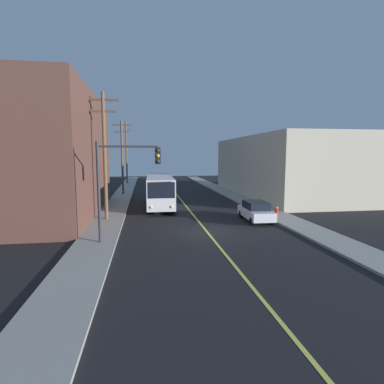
# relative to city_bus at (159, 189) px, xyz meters

# --- Properties ---
(ground_plane) EXTENTS (120.00, 120.00, 0.00)m
(ground_plane) POSITION_rel_city_bus_xyz_m (2.76, -11.79, -1.82)
(ground_plane) COLOR black
(sidewalk_left) EXTENTS (2.50, 90.00, 0.15)m
(sidewalk_left) POSITION_rel_city_bus_xyz_m (-4.49, -1.79, -1.74)
(sidewalk_left) COLOR gray
(sidewalk_left) RESTS_ON ground
(sidewalk_right) EXTENTS (2.50, 90.00, 0.15)m
(sidewalk_right) POSITION_rel_city_bus_xyz_m (10.01, -1.79, -1.74)
(sidewalk_right) COLOR gray
(sidewalk_right) RESTS_ON ground
(lane_stripe_center) EXTENTS (0.16, 60.00, 0.01)m
(lane_stripe_center) POSITION_rel_city_bus_xyz_m (2.76, 3.21, -1.81)
(lane_stripe_center) COLOR #D8CC4C
(lane_stripe_center) RESTS_ON ground
(building_left_brick) EXTENTS (10.00, 18.90, 10.70)m
(building_left_brick) POSITION_rel_city_bus_xyz_m (-10.73, -3.39, 3.53)
(building_left_brick) COLOR brown
(building_left_brick) RESTS_ON ground
(building_right_warehouse) EXTENTS (12.00, 26.33, 7.76)m
(building_right_warehouse) POSITION_rel_city_bus_xyz_m (17.25, 7.38, 2.06)
(building_right_warehouse) COLOR beige
(building_right_warehouse) RESTS_ON ground
(city_bus) EXTENTS (2.77, 12.20, 3.20)m
(city_bus) POSITION_rel_city_bus_xyz_m (0.00, 0.00, 0.00)
(city_bus) COLOR silver
(city_bus) RESTS_ON ground
(parked_car_white) EXTENTS (1.91, 4.44, 1.62)m
(parked_car_white) POSITION_rel_city_bus_xyz_m (7.39, -8.78, -0.98)
(parked_car_white) COLOR silver
(parked_car_white) RESTS_ON ground
(utility_pole_near) EXTENTS (2.40, 0.28, 10.16)m
(utility_pole_near) POSITION_rel_city_bus_xyz_m (-4.65, -6.68, 3.92)
(utility_pole_near) COLOR brown
(utility_pole_near) RESTS_ON sidewalk_left
(utility_pole_mid) EXTENTS (2.40, 0.28, 9.82)m
(utility_pole_mid) POSITION_rel_city_bus_xyz_m (-4.47, 10.17, 3.74)
(utility_pole_mid) COLOR brown
(utility_pole_mid) RESTS_ON sidewalk_left
(utility_pole_far) EXTENTS (2.40, 0.28, 11.44)m
(utility_pole_far) POSITION_rel_city_bus_xyz_m (-4.84, 26.83, 4.58)
(utility_pole_far) COLOR brown
(utility_pole_far) RESTS_ON sidewalk_left
(traffic_signal_left_corner) EXTENTS (3.75, 0.48, 6.00)m
(traffic_signal_left_corner) POSITION_rel_city_bus_xyz_m (-2.65, -13.73, 2.49)
(traffic_signal_left_corner) COLOR #2D2D33
(traffic_signal_left_corner) RESTS_ON sidewalk_left
(fire_hydrant) EXTENTS (0.44, 0.26, 0.84)m
(fire_hydrant) POSITION_rel_city_bus_xyz_m (9.61, -7.84, -1.23)
(fire_hydrant) COLOR red
(fire_hydrant) RESTS_ON sidewalk_right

